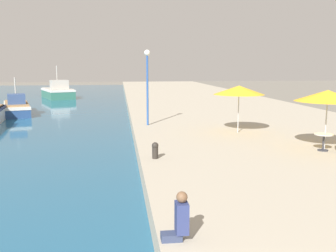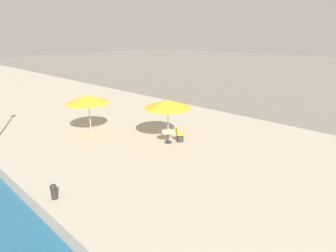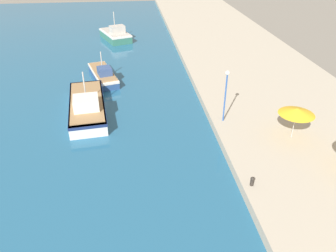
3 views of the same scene
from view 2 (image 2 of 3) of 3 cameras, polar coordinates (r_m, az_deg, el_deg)
quay_promenade at (r=37.61m, az=-30.69°, el=6.54°), size 16.00×90.00×0.74m
cafe_umbrella_pink at (r=15.33m, az=0.00°, el=4.80°), size 2.75×2.75×2.60m
cafe_umbrella_white at (r=17.35m, az=-17.04°, el=5.53°), size 2.74×2.74×2.56m
cafe_table at (r=15.71m, az=0.03°, el=-1.83°), size 0.80×0.80×0.74m
cafe_chair_left at (r=15.97m, az=2.55°, el=-2.30°), size 0.58×0.57×0.91m
mooring_bollard at (r=11.58m, az=-23.61°, el=-12.84°), size 0.26×0.26×0.65m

